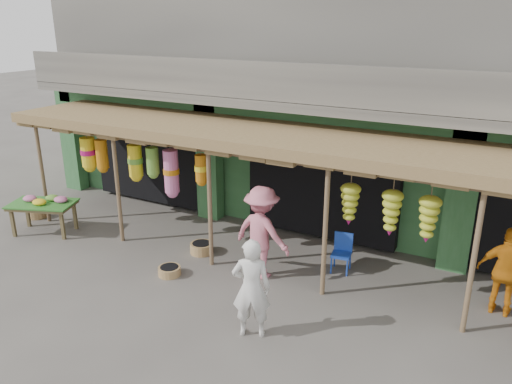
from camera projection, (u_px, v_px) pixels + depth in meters
The scene contains 11 objects.
ground at pixel (279, 277), 10.08m from camera, with size 80.00×80.00×0.00m, color #514C47.
building at pixel (363, 82), 12.99m from camera, with size 16.40×6.80×7.00m.
awning at pixel (293, 143), 9.95m from camera, with size 14.00×2.70×2.79m.
flower_table at pixel (43, 204), 11.93m from camera, with size 1.72×1.37×0.90m.
blue_chair at pixel (342, 250), 10.22m from camera, with size 0.43×0.44×0.80m.
basket_left at pixel (37, 213), 13.08m from camera, with size 0.54×0.54×0.22m, color olive.
basket_mid at pixel (169, 271), 10.12m from camera, with size 0.46×0.46×0.18m, color #A5784A.
basket_right at pixel (202, 248), 11.07m from camera, with size 0.51×0.51×0.23m, color #A0834A.
person_front at pixel (251, 288), 7.98m from camera, with size 0.63×0.41×1.72m, color silver.
person_vendor at pixel (507, 272), 8.57m from camera, with size 0.95×0.40×1.63m, color orange.
person_shopper at pixel (262, 232), 9.83m from camera, with size 1.23×0.70×1.90m, color #DA7387.
Camera 1 is at (3.86, -8.07, 4.96)m, focal length 35.00 mm.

